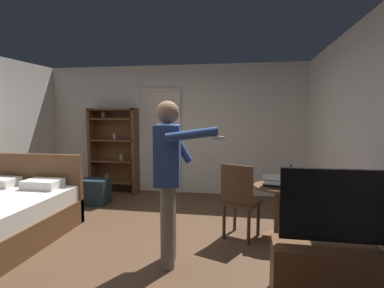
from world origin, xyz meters
TOP-DOWN VIEW (x-y plane):
  - ground_plane at (0.00, 0.00)m, footprint 5.96×5.96m
  - wall_back at (0.00, 2.77)m, footprint 5.49×0.12m
  - wall_right at (2.68, 0.00)m, footprint 0.12×5.66m
  - doorway_frame at (-0.29, 2.69)m, footprint 0.93×0.08m
  - bookshelf at (-1.19, 2.54)m, footprint 1.00×0.32m
  - tv_flatscreen at (2.32, -0.73)m, footprint 1.16×0.40m
  - side_table at (1.92, 0.65)m, footprint 0.63×0.63m
  - laptop at (1.88, 0.61)m, footprint 0.37×0.38m
  - bottle_on_table at (2.06, 0.57)m, footprint 0.06×0.06m
  - wooden_chair at (1.43, 0.51)m, footprint 0.55×0.55m
  - person_blue_shirt at (0.70, -0.27)m, footprint 0.77×0.59m
  - suitcase_dark at (-1.18, 1.62)m, footprint 0.50×0.36m
  - suitcase_small at (-1.29, 1.62)m, footprint 0.51×0.36m

SIDE VIEW (x-z plane):
  - ground_plane at x=0.00m, z-range 0.00..0.00m
  - suitcase_small at x=-1.29m, z-range 0.00..0.32m
  - suitcase_dark at x=-1.18m, z-range 0.00..0.45m
  - tv_flatscreen at x=2.32m, z-range -0.25..0.93m
  - side_table at x=1.92m, z-range 0.12..0.82m
  - wooden_chair at x=1.43m, z-range 0.05..1.04m
  - laptop at x=1.88m, z-range 0.68..0.83m
  - bottle_on_table at x=2.06m, z-range 0.68..0.98m
  - bookshelf at x=-1.19m, z-range 0.07..1.80m
  - person_blue_shirt at x=0.70m, z-range 0.14..1.91m
  - doorway_frame at x=-0.29m, z-range 0.16..2.29m
  - wall_back at x=0.00m, z-range 0.00..2.58m
  - wall_right at x=2.68m, z-range 0.00..2.58m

